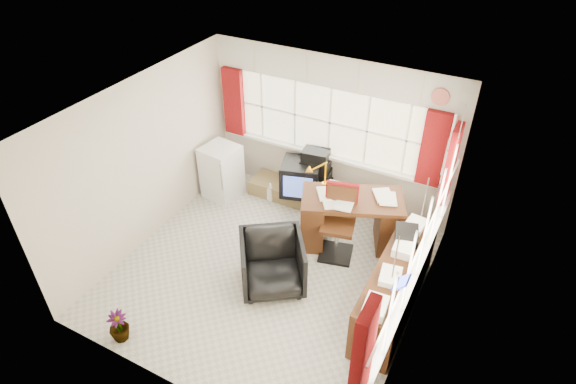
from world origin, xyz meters
name	(u,v)px	position (x,y,z in m)	size (l,w,h in m)	color
ground	(269,272)	(0.00, 0.00, 0.00)	(4.00, 4.00, 0.00)	beige
room_walls	(266,186)	(0.00, 0.00, 1.50)	(4.00, 4.00, 4.00)	beige
window_back	(328,152)	(0.00, 1.94, 0.95)	(3.70, 0.12, 3.60)	beige
window_right	(414,270)	(1.94, 0.00, 0.95)	(0.12, 3.70, 3.60)	beige
curtains	(363,171)	(0.92, 0.93, 1.46)	(3.83, 3.83, 1.15)	maroon
overhead_cabinets	(375,115)	(0.98, 0.98, 2.25)	(3.98, 3.98, 0.48)	beige
desk	(351,218)	(0.76, 1.13, 0.46)	(1.61, 1.22, 0.87)	#452110
desk_lamp	(326,168)	(0.26, 1.26, 1.11)	(0.17, 0.15, 0.40)	#DB9A09
task_chair	(339,218)	(0.66, 0.90, 0.60)	(0.57, 0.59, 1.12)	black
office_chair	(272,263)	(0.16, -0.16, 0.39)	(0.82, 0.85, 0.77)	black
radiator	(321,222)	(0.30, 1.09, 0.24)	(0.41, 0.23, 0.59)	white
credenza	(395,286)	(1.73, 0.20, 0.39)	(0.50, 2.00, 0.85)	#452110
file_tray	(407,235)	(1.66, 0.72, 0.81)	(0.29, 0.37, 0.12)	black
tv_bench	(290,192)	(-0.55, 1.72, 0.12)	(1.40, 0.50, 0.25)	olive
crt_tv	(301,178)	(-0.32, 1.65, 0.53)	(0.74, 0.70, 0.55)	black
hifi_stack	(315,172)	(-0.14, 1.81, 0.59)	(0.60, 0.43, 0.75)	black
mini_fridge	(222,172)	(-1.61, 1.27, 0.46)	(0.61, 0.62, 0.93)	white
spray_bottle_a	(270,192)	(-0.81, 1.51, 0.17)	(0.13, 0.13, 0.33)	white
spray_bottle_b	(302,199)	(-0.29, 1.64, 0.10)	(0.09, 0.10, 0.21)	#8ED4CA
flower_vase	(119,326)	(-1.05, -1.80, 0.22)	(0.24, 0.24, 0.43)	black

